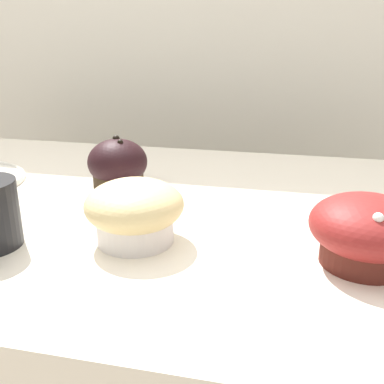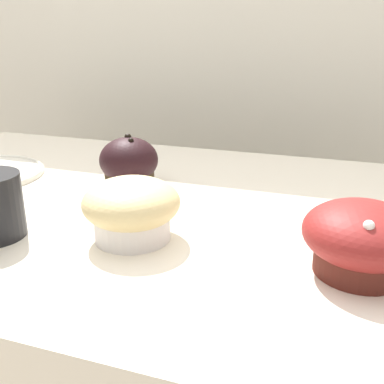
# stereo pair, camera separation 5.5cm
# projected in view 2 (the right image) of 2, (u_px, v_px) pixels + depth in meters

# --- Properties ---
(wall_back) EXTENTS (3.20, 0.10, 1.80)m
(wall_back) POSITION_uv_depth(u_px,v_px,m) (231.00, 142.00, 1.21)
(wall_back) COLOR beige
(wall_back) RESTS_ON ground
(muffin_front_center) EXTENTS (0.12, 0.12, 0.07)m
(muffin_front_center) POSITION_uv_depth(u_px,v_px,m) (362.00, 239.00, 0.44)
(muffin_front_center) COLOR #511E17
(muffin_front_center) RESTS_ON display_counter
(muffin_back_left) EXTENTS (0.09, 0.09, 0.08)m
(muffin_back_left) POSITION_uv_depth(u_px,v_px,m) (129.00, 164.00, 0.70)
(muffin_back_left) COLOR #322516
(muffin_back_left) RESTS_ON display_counter
(muffin_back_right) EXTENTS (0.11, 0.11, 0.07)m
(muffin_back_right) POSITION_uv_depth(u_px,v_px,m) (132.00, 208.00, 0.52)
(muffin_back_right) COLOR silver
(muffin_back_right) RESTS_ON display_counter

